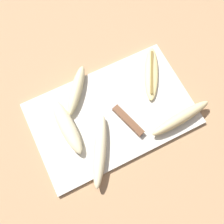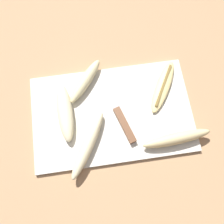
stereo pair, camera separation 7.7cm
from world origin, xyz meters
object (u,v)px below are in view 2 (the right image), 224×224
Objects in this scene: knife at (122,120)px; banana_cream_curved at (88,145)px; banana_soft_right at (85,81)px; banana_mellow_near at (177,138)px; banana_golden_short at (163,86)px; banana_pale_long at (65,112)px.

knife is 0.12m from banana_cream_curved.
banana_soft_right is 0.20m from banana_cream_curved.
knife is 0.16m from banana_mellow_near.
banana_mellow_near is 0.17m from banana_golden_short.
banana_soft_right is 0.83× the size of banana_golden_short.
knife is 1.23× the size of banana_golden_short.
banana_pale_long is at bearing -171.66° from banana_golden_short.
banana_pale_long is at bearing 117.57° from banana_cream_curved.
banana_mellow_near is 0.25m from banana_cream_curved.
banana_golden_short is at bearing 30.97° from banana_cream_curved.
banana_soft_right is at bearing 168.29° from banana_golden_short.
banana_soft_right is at bearing 85.59° from banana_cream_curved.
banana_mellow_near is (0.14, -0.08, 0.01)m from knife.
knife is at bearing -56.12° from banana_soft_right.
banana_soft_right is 0.83× the size of banana_pale_long.
banana_golden_short is at bearing -11.71° from banana_soft_right.
knife is at bearing -15.26° from banana_pale_long.
banana_soft_right is 0.75× the size of banana_mellow_near.
banana_golden_short is at bearing 90.89° from banana_mellow_near.
banana_soft_right is at bearing 106.78° from knife.
banana_mellow_near is at bearing -4.27° from banana_cream_curved.
banana_soft_right is 0.24m from banana_golden_short.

